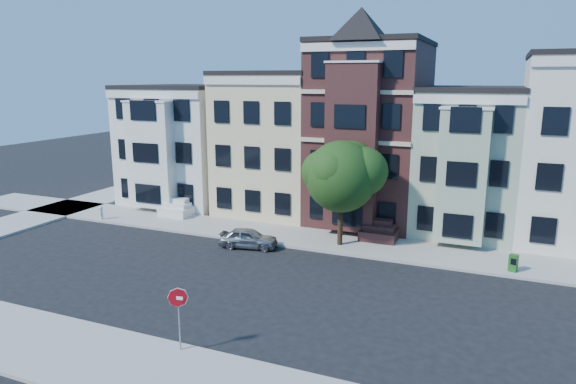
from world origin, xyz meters
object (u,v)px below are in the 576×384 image
at_px(parked_car, 248,238).
at_px(newspaper_box, 513,263).
at_px(street_tree, 341,181).
at_px(fire_hydrant, 101,214).
at_px(stop_sign, 179,315).

bearing_deg(parked_car, newspaper_box, -95.46).
bearing_deg(street_tree, fire_hydrant, -176.18).
bearing_deg(newspaper_box, stop_sign, -112.18).
distance_m(fire_hydrant, stop_sign, 19.89).
bearing_deg(parked_car, street_tree, -77.06).
height_order(parked_car, newspaper_box, parked_car).
relative_size(street_tree, newspaper_box, 8.59).
bearing_deg(newspaper_box, fire_hydrant, -160.77).
relative_size(parked_car, fire_hydrant, 4.64).
xyz_separation_m(street_tree, parked_car, (-4.95, -2.24, -3.39)).
xyz_separation_m(parked_car, stop_sign, (3.18, -11.63, 0.92)).
relative_size(parked_car, newspaper_box, 3.90).
height_order(street_tree, parked_car, street_tree).
xyz_separation_m(fire_hydrant, stop_sign, (15.26, -12.73, 0.99)).
height_order(street_tree, fire_hydrant, street_tree).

